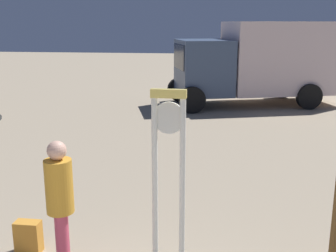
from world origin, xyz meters
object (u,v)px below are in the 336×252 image
Objects in this scene: person_near_clock at (60,202)px; backpack at (29,237)px; box_truck_near at (263,60)px; standing_clock at (169,165)px.

backpack is at bearing 147.10° from person_near_clock.
box_truck_near is (3.30, 11.50, 0.69)m from person_near_clock.
standing_clock is at bearing -100.40° from box_truck_near.
backpack is at bearing -109.60° from box_truck_near.
box_truck_near reaches higher than backpack.
backpack is 11.84m from box_truck_near.
person_near_clock reaches higher than backpack.
person_near_clock is (-1.24, -0.29, -0.42)m from standing_clock.
standing_clock is at bearing -3.89° from backpack.
person_near_clock is 3.84× the size of backpack.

